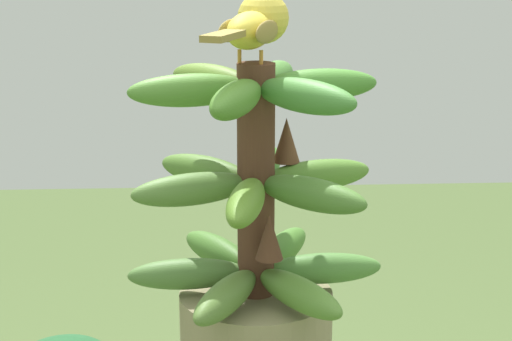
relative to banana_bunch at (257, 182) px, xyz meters
name	(u,v)px	position (x,y,z in m)	size (l,w,h in m)	color
banana_bunch	(257,182)	(0.00, 0.00, 0.00)	(0.34, 0.35, 0.31)	#4C2D1E
perched_bird	(257,24)	(-0.02, 0.00, 0.20)	(0.22, 0.12, 0.09)	#C68933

